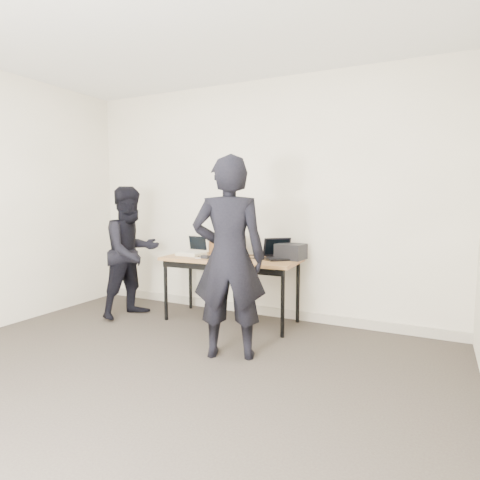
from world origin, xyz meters
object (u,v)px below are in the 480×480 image
Objects in this scene: laptop_beige at (193,251)px; equipment_box at (291,251)px; person_observer at (132,252)px; laptop_center at (231,253)px; laptop_right at (279,254)px; person_typist at (229,258)px; leather_satchel at (226,243)px; desk at (231,263)px.

laptop_beige is 1.14m from equipment_box.
equipment_box is 1.83m from person_observer.
laptop_beige is 0.51m from laptop_center.
laptop_beige is at bearing 148.95° from laptop_right.
person_typist is (-0.19, -1.07, 0.06)m from equipment_box.
laptop_beige is 0.80× the size of leather_satchel.
leather_satchel is at bearing 41.52° from laptop_beige.
laptop_center is 1.19m from person_observer.
leather_satchel is (-0.70, 0.08, 0.08)m from laptop_right.
desk is 4.98× the size of laptop_beige.
leather_satchel is at bearing 177.47° from equipment_box.
leather_satchel is 1.33× the size of equipment_box.
desk is at bearing 156.72° from laptop_right.
laptop_right is at bearing -159.97° from equipment_box.
person_typist is (0.93, -0.88, 0.10)m from laptop_beige.
leather_satchel reaches higher than laptop_beige.
laptop_beige is 0.73× the size of laptop_right.
person_typist is at bearing -96.17° from person_observer.
person_observer reaches higher than laptop_right.
laptop_beige is 0.80× the size of laptop_center.
laptop_right reaches higher than equipment_box.
laptop_beige is at bearing 159.85° from laptop_center.
desk is at bearing 108.72° from laptop_center.
leather_satchel reaches higher than laptop_center.
laptop_right is 1.71m from person_observer.
laptop_right is (0.52, 0.15, 0.11)m from desk.
laptop_beige reaches higher than equipment_box.
equipment_box is (0.11, 0.04, 0.03)m from laptop_right.
laptop_center is 0.91× the size of laptop_right.
desk is 0.34m from leather_satchel.
person_observer is at bearing -149.46° from laptop_beige.
laptop_center is at bearing 2.47° from laptop_beige.
laptop_right is at bearing 13.90° from laptop_beige.
person_observer is (-1.76, -0.49, -0.05)m from equipment_box.
desk is 0.67m from equipment_box.
desk is 0.50m from laptop_beige.
laptop_beige is 0.39m from leather_satchel.
person_typist is at bearing -65.06° from desk.
laptop_right is (0.50, 0.18, -0.00)m from laptop_center.
desk is 1.18m from person_observer.
leather_satchel reaches higher than equipment_box.
person_typist is at bearing -133.71° from laptop_right.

